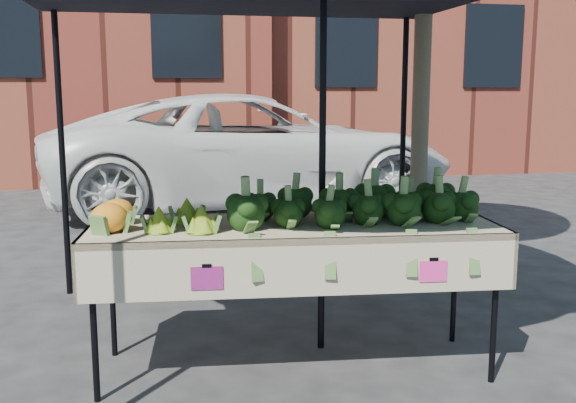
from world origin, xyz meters
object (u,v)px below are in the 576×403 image
(table, at_px, (294,297))
(street_tree, at_px, (423,39))
(canopy, at_px, (265,140))
(vehicle, at_px, (250,0))

(table, bearing_deg, street_tree, 48.71)
(canopy, distance_m, street_tree, 2.09)
(table, distance_m, street_tree, 2.70)
(canopy, height_order, vehicle, vehicle)
(vehicle, xyz_separation_m, street_tree, (0.92, -4.21, -0.84))
(canopy, bearing_deg, street_tree, 39.04)
(table, height_order, vehicle, vehicle)
(table, relative_size, canopy, 0.78)
(street_tree, bearing_deg, vehicle, 102.29)
(street_tree, bearing_deg, table, -131.29)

